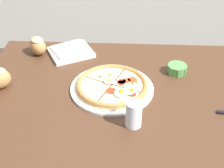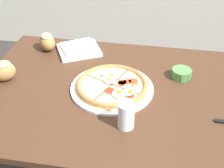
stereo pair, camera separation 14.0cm
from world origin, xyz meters
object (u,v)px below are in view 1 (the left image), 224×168
pizza (112,86)px  bread_piece_far (38,46)px  ramekin_bowl (177,69)px  dining_table (135,108)px  napkin_folded (71,51)px  water_glass (134,115)px

pizza → bread_piece_far: 0.51m
ramekin_bowl → dining_table: bearing=-140.9°
ramekin_bowl → napkin_folded: bearing=164.0°
ramekin_bowl → bread_piece_far: size_ratio=0.74×
dining_table → napkin_folded: 0.48m
ramekin_bowl → pizza: bearing=-153.5°
pizza → ramekin_bowl: pizza is taller
dining_table → bread_piece_far: (-0.52, 0.31, 0.15)m
pizza → water_glass: 0.25m
napkin_folded → bread_piece_far: (-0.17, -0.01, 0.03)m
ramekin_bowl → water_glass: 0.44m
pizza → bread_piece_far: (-0.41, 0.30, 0.03)m
bread_piece_far → napkin_folded: bearing=2.7°
water_glass → dining_table: bearing=86.8°
dining_table → pizza: 0.16m
pizza → bread_piece_far: bearing=143.7°
pizza → water_glass: size_ratio=3.39×
water_glass → pizza: bearing=112.3°
pizza → ramekin_bowl: 0.34m
dining_table → napkin_folded: bearing=136.9°
pizza → dining_table: bearing=-6.1°
pizza → bread_piece_far: size_ratio=2.81×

